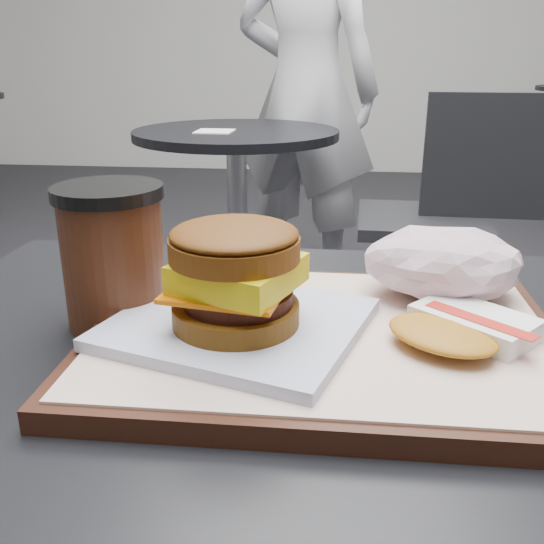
{
  "coord_description": "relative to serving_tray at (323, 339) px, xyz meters",
  "views": [
    {
      "loc": [
        -0.01,
        -0.42,
        1.0
      ],
      "look_at": [
        -0.06,
        0.04,
        0.83
      ],
      "focal_mm": 40.0,
      "sensor_mm": 36.0,
      "label": 1
    }
  ],
  "objects": [
    {
      "name": "neighbor_table",
      "position": [
        -0.34,
        1.62,
        -0.23
      ],
      "size": [
        0.7,
        0.7,
        0.75
      ],
      "color": "black",
      "rests_on": "ground"
    },
    {
      "name": "coffee_cup",
      "position": [
        -0.19,
        0.03,
        0.06
      ],
      "size": [
        0.09,
        0.09,
        0.13
      ],
      "color": "#3E1C0F",
      "rests_on": "customer_table"
    },
    {
      "name": "breakfast_sandwich",
      "position": [
        -0.07,
        -0.02,
        0.05
      ],
      "size": [
        0.23,
        0.22,
        0.09
      ],
      "color": "white",
      "rests_on": "serving_tray"
    },
    {
      "name": "patron",
      "position": [
        -0.13,
        2.13,
        0.07
      ],
      "size": [
        0.72,
        0.6,
        1.7
      ],
      "primitive_type": "imported",
      "rotation": [
        0.0,
        0.0,
        2.78
      ],
      "color": "silver",
      "rests_on": "ground"
    },
    {
      "name": "napkin",
      "position": [
        -0.4,
        1.55,
        -0.03
      ],
      "size": [
        0.12,
        0.12,
        0.0
      ],
      "primitive_type": "cube",
      "rotation": [
        0.0,
        0.0,
        -0.03
      ],
      "color": "white",
      "rests_on": "neighbor_table"
    },
    {
      "name": "crumpled_wrapper",
      "position": [
        0.11,
        0.08,
        0.04
      ],
      "size": [
        0.14,
        0.11,
        0.06
      ],
      "primitive_type": null,
      "color": "silver",
      "rests_on": "serving_tray"
    },
    {
      "name": "hash_brown",
      "position": [
        0.11,
        -0.01,
        0.02
      ],
      "size": [
        0.13,
        0.13,
        0.02
      ],
      "color": "white",
      "rests_on": "serving_tray"
    },
    {
      "name": "neighbor_chair",
      "position": [
        0.37,
        1.57,
        -0.27
      ],
      "size": [
        0.61,
        0.44,
        0.88
      ],
      "color": "#B2B2B7",
      "rests_on": "ground"
    },
    {
      "name": "serving_tray",
      "position": [
        0.0,
        0.0,
        0.0
      ],
      "size": [
        0.38,
        0.28,
        0.02
      ],
      "color": "black",
      "rests_on": "customer_table"
    }
  ]
}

